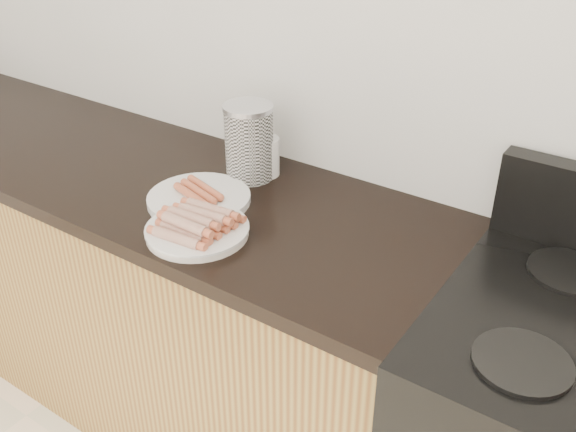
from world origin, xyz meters
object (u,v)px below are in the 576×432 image
Objects in this scene: main_plate at (197,232)px; side_plate at (199,199)px; mug at (264,156)px; canister at (249,142)px.

side_plate reaches higher than main_plate.
main_plate is 0.37m from mug.
mug reaches higher than main_plate.
side_plate is (-0.11, 0.13, 0.00)m from main_plate.
main_plate is 0.17m from side_plate.
side_plate is 0.22m from canister.
mug is (-0.06, 0.36, 0.05)m from main_plate.
side_plate is 0.24m from mug.
main_plate is at bearing -75.12° from canister.
canister is at bearing 104.88° from main_plate.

